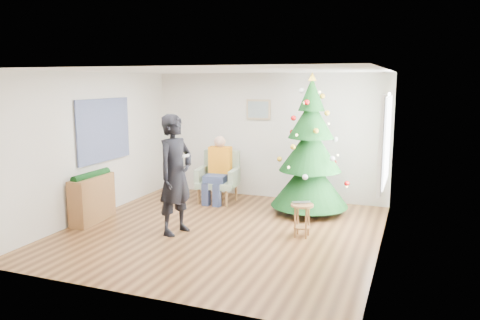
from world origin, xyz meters
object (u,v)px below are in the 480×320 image
at_px(standing_man, 176,175).
at_px(armchair, 219,183).
at_px(stool, 302,220).
at_px(console, 92,199).
at_px(christmas_tree, 310,151).

bearing_deg(standing_man, armchair, 17.67).
xyz_separation_m(stool, armchair, (-2.10, 1.54, 0.11)).
bearing_deg(console, armchair, 48.67).
height_order(stool, console, console).
bearing_deg(stool, christmas_tree, 97.95).
distance_m(stool, console, 3.66).
xyz_separation_m(christmas_tree, console, (-3.43, -1.91, -0.77)).
relative_size(christmas_tree, armchair, 2.53).
distance_m(stool, armchair, 2.61).
bearing_deg(console, stool, 3.24).
height_order(stool, armchair, armchair).
relative_size(christmas_tree, standing_man, 1.34).
distance_m(christmas_tree, standing_man, 2.62).
distance_m(standing_man, console, 1.78).
height_order(standing_man, console, standing_man).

